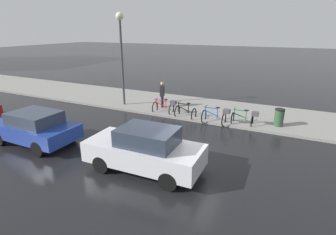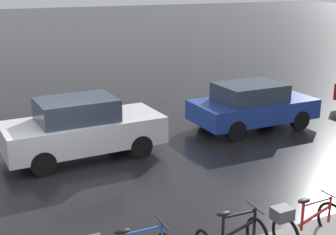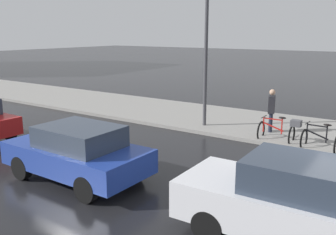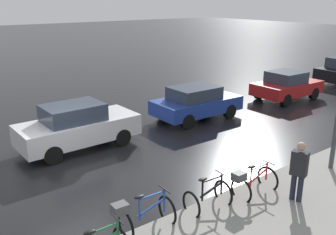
% 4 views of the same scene
% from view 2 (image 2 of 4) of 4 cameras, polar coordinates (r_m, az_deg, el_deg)
% --- Properties ---
extents(ground_plane, '(140.00, 140.00, 0.00)m').
position_cam_2_polar(ground_plane, '(11.00, -12.10, -8.99)').
color(ground_plane, black).
extents(bicycle_farthest, '(0.74, 1.42, 0.98)m').
position_cam_2_polar(bicycle_farthest, '(8.87, 16.18, -12.28)').
color(bicycle_farthest, black).
rests_on(bicycle_farthest, ground).
extents(car_white, '(1.86, 4.28, 1.65)m').
position_cam_2_polar(car_white, '(12.77, -10.42, -1.26)').
color(car_white, silver).
rests_on(car_white, ground).
extents(car_blue, '(1.93, 3.98, 1.48)m').
position_cam_2_polar(car_blue, '(15.28, 10.23, 1.48)').
color(car_blue, navy).
rests_on(car_blue, ground).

